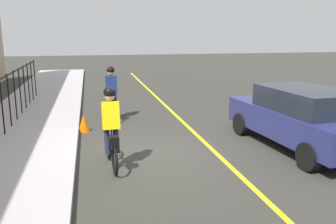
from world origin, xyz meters
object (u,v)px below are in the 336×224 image
object	(u,v)px
patrol_sedan	(301,117)
traffic_cone_near	(84,123)
cyclist_follow	(111,128)
cyclist_lead	(112,93)

from	to	relation	value
patrol_sedan	traffic_cone_near	distance (m)	6.20
cyclist_follow	patrol_sedan	bearing A→B (deg)	-89.14
cyclist_lead	patrol_sedan	distance (m)	6.22
traffic_cone_near	cyclist_lead	bearing A→B (deg)	-33.47
cyclist_lead	cyclist_follow	size ratio (longest dim) A/B	1.00
patrol_sedan	traffic_cone_near	world-z (taller)	patrol_sedan
cyclist_follow	traffic_cone_near	world-z (taller)	cyclist_follow
patrol_sedan	cyclist_lead	bearing A→B (deg)	42.07
cyclist_lead	cyclist_follow	world-z (taller)	same
cyclist_lead	patrol_sedan	size ratio (longest dim) A/B	0.40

